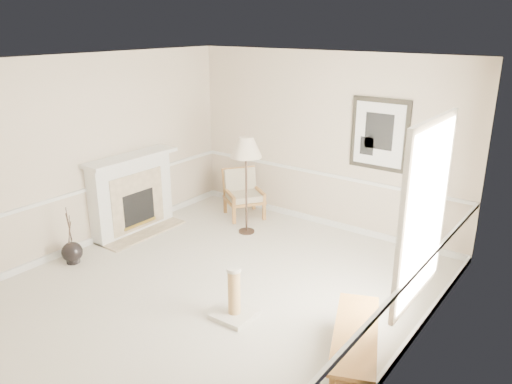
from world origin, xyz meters
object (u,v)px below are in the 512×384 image
armchair (243,191)px  floor_lamp (246,150)px  floor_vase (72,253)px  scratching_post (234,301)px  bench (355,343)px

armchair → floor_lamp: floor_lamp is taller
floor_vase → scratching_post: 2.78m
floor_lamp → bench: (2.95, -2.04, -1.14)m
armchair → floor_lamp: size_ratio=0.56×
floor_vase → armchair: 3.10m
armchair → floor_lamp: bearing=-103.4°
armchair → floor_lamp: 1.26m
floor_vase → floor_lamp: (1.35, 2.38, 1.25)m
armchair → bench: 4.39m
floor_vase → bench: bearing=4.5°
floor_lamp → scratching_post: 2.78m
bench → scratching_post: bearing=-178.9°
floor_vase → armchair: size_ratio=0.96×
bench → floor_lamp: bearing=145.3°
floor_lamp → scratching_post: (1.41, -2.07, -1.21)m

